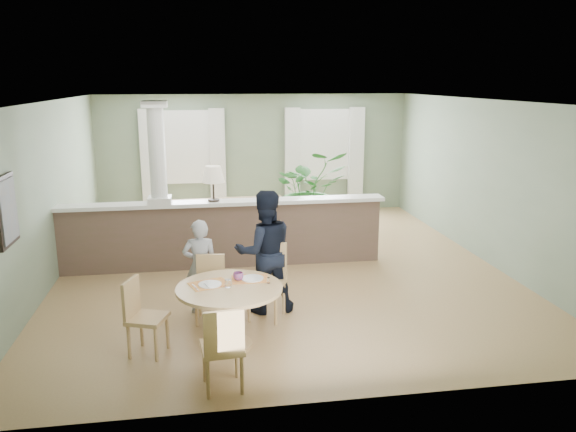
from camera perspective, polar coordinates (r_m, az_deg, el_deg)
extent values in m
plane|color=tan|center=(9.30, -0.78, -5.22)|extent=(8.00, 8.00, 0.00)
cube|color=gray|center=(12.87, -3.39, 6.25)|extent=(7.00, 0.02, 2.70)
cube|color=gray|center=(9.14, -23.10, 2.09)|extent=(0.02, 8.00, 2.70)
cube|color=gray|center=(10.06, 19.37, 3.40)|extent=(0.02, 8.00, 2.70)
cube|color=gray|center=(5.15, 5.64, -5.27)|extent=(7.00, 0.02, 2.70)
cube|color=white|center=(8.80, -0.84, 11.65)|extent=(7.00, 8.00, 0.02)
cube|color=white|center=(12.76, -10.61, 6.88)|extent=(1.10, 0.02, 1.50)
cube|color=white|center=(12.74, -10.61, 6.87)|extent=(1.22, 0.04, 1.62)
cube|color=white|center=(13.07, 3.66, 7.25)|extent=(1.10, 0.02, 1.50)
cube|color=white|center=(13.05, 3.68, 7.24)|extent=(1.22, 0.04, 1.62)
cube|color=silver|center=(12.75, -13.94, 5.35)|extent=(0.35, 0.10, 2.30)
cube|color=silver|center=(12.71, -7.16, 5.62)|extent=(0.35, 0.10, 2.30)
cube|color=silver|center=(12.88, 0.45, 5.83)|extent=(0.35, 0.10, 2.30)
cube|color=silver|center=(13.21, 6.92, 5.93)|extent=(0.35, 0.10, 2.30)
cube|color=black|center=(7.21, -26.70, 0.48)|extent=(0.04, 0.62, 0.82)
cube|color=#6D645C|center=(7.20, -26.51, 0.49)|extent=(0.02, 0.52, 0.72)
cube|color=brown|center=(9.25, -6.50, -2.00)|extent=(5.20, 0.22, 1.05)
cube|color=white|center=(9.12, -6.60, 1.36)|extent=(5.32, 0.36, 0.06)
cube|color=white|center=(9.12, -12.90, 1.61)|extent=(0.36, 0.36, 0.10)
cylinder|color=white|center=(8.99, -13.15, 6.26)|extent=(0.26, 0.26, 1.39)
cube|color=white|center=(8.93, -13.42, 11.00)|extent=(0.38, 0.38, 0.10)
cylinder|color=black|center=(9.10, -7.55, 1.60)|extent=(0.18, 0.18, 0.03)
cylinder|color=black|center=(9.07, -7.58, 2.56)|extent=(0.03, 0.03, 0.28)
cone|color=#FAEBCF|center=(9.02, -7.63, 4.24)|extent=(0.36, 0.36, 0.26)
imported|color=#957E51|center=(10.47, -6.01, -0.78)|extent=(2.86, 1.24, 0.82)
imported|color=#2C6829|center=(11.49, 2.26, 2.70)|extent=(1.62, 1.45, 1.64)
cylinder|color=tan|center=(6.72, -5.84, -12.84)|extent=(0.51, 0.51, 0.04)
cylinder|color=tan|center=(6.58, -5.91, -10.14)|extent=(0.14, 0.14, 0.65)
cylinder|color=tan|center=(6.44, -5.99, -7.32)|extent=(1.21, 1.21, 0.04)
cube|color=#BA3729|center=(6.53, -8.02, -6.87)|extent=(0.51, 0.44, 0.01)
cube|color=#BA3729|center=(6.65, -3.87, -6.38)|extent=(0.43, 0.32, 0.01)
cylinder|color=white|center=(6.50, -7.93, -6.88)|extent=(0.26, 0.26, 0.01)
cylinder|color=white|center=(6.64, -3.65, -6.33)|extent=(0.26, 0.26, 0.01)
cylinder|color=white|center=(6.40, -6.10, -6.81)|extent=(0.07, 0.07, 0.09)
cube|color=silver|center=(6.44, -8.27, -7.03)|extent=(0.07, 0.17, 0.00)
cube|color=silver|center=(6.44, -9.38, -7.18)|extent=(0.08, 0.21, 0.00)
cylinder|color=white|center=(6.49, -1.99, -6.57)|extent=(0.04, 0.04, 0.07)
cylinder|color=silver|center=(6.48, -1.99, -6.23)|extent=(0.04, 0.04, 0.01)
imported|color=#2249A1|center=(6.61, -5.07, -6.12)|extent=(0.15, 0.15, 0.09)
cube|color=tan|center=(7.24, -7.95, -7.56)|extent=(0.43, 0.43, 0.05)
cylinder|color=tan|center=(7.20, -9.26, -9.57)|extent=(0.04, 0.04, 0.39)
cylinder|color=tan|center=(7.16, -6.79, -9.60)|extent=(0.04, 0.04, 0.39)
cylinder|color=tan|center=(7.48, -8.95, -8.64)|extent=(0.04, 0.04, 0.39)
cylinder|color=tan|center=(7.44, -6.57, -8.67)|extent=(0.04, 0.04, 0.39)
cube|color=tan|center=(7.32, -7.86, -5.42)|extent=(0.36, 0.08, 0.42)
cube|color=tan|center=(7.24, -2.20, -6.86)|extent=(0.59, 0.59, 0.05)
cylinder|color=tan|center=(7.23, -3.99, -9.02)|extent=(0.04, 0.04, 0.45)
cylinder|color=tan|center=(7.13, -1.26, -9.35)|extent=(0.04, 0.04, 0.45)
cylinder|color=tan|center=(7.55, -3.05, -8.02)|extent=(0.04, 0.04, 0.45)
cylinder|color=tan|center=(7.44, -0.43, -8.31)|extent=(0.04, 0.04, 0.45)
cube|color=tan|center=(7.34, -1.73, -4.42)|extent=(0.40, 0.22, 0.48)
cube|color=tan|center=(5.73, -6.70, -13.15)|extent=(0.44, 0.44, 0.05)
cylinder|color=tan|center=(6.00, -5.23, -14.26)|extent=(0.04, 0.04, 0.42)
cylinder|color=tan|center=(5.97, -8.48, -14.53)|extent=(0.04, 0.04, 0.42)
cylinder|color=tan|center=(5.71, -4.70, -15.79)|extent=(0.04, 0.04, 0.42)
cylinder|color=tan|center=(5.68, -8.14, -16.09)|extent=(0.04, 0.04, 0.42)
cube|color=tan|center=(5.46, -6.52, -11.73)|extent=(0.39, 0.07, 0.45)
cube|color=tan|center=(6.55, -14.10, -10.07)|extent=(0.51, 0.51, 0.05)
cylinder|color=tan|center=(6.45, -13.27, -12.58)|extent=(0.04, 0.04, 0.40)
cylinder|color=tan|center=(6.71, -12.15, -11.43)|extent=(0.04, 0.04, 0.40)
cylinder|color=tan|center=(6.58, -15.87, -12.20)|extent=(0.04, 0.04, 0.40)
cylinder|color=tan|center=(6.83, -14.66, -11.10)|extent=(0.04, 0.04, 0.40)
cube|color=tan|center=(6.53, -15.65, -8.00)|extent=(0.16, 0.37, 0.43)
imported|color=#95959A|center=(7.47, -8.89, -5.08)|extent=(0.48, 0.33, 1.27)
imported|color=black|center=(7.37, -2.38, -3.63)|extent=(0.85, 0.70, 1.64)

